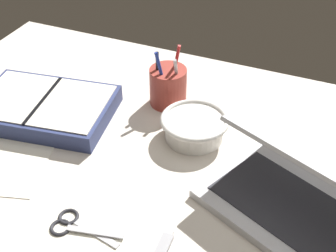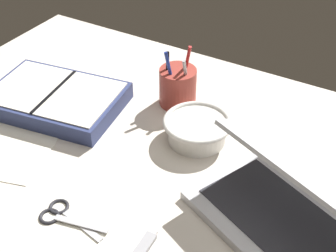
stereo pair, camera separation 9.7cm
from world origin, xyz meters
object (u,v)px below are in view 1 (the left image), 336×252
object	(u,v)px
planner	(45,107)
scissors	(72,225)
laptop	(304,191)
bowl	(195,127)
pen_cup	(168,86)

from	to	relation	value
planner	scissors	distance (cm)	35.83
laptop	bowl	xyz separation A→B (cm)	(-25.70, 12.38, -1.74)
laptop	planner	size ratio (longest dim) A/B	1.21
pen_cup	planner	xyz separation A→B (cm)	(-24.75, -16.15, -2.60)
laptop	pen_cup	size ratio (longest dim) A/B	2.71
planner	scissors	bearing A→B (deg)	-56.68
pen_cup	bowl	bearing A→B (deg)	-43.19
laptop	planner	xyz separation A→B (cm)	(-61.21, 6.33, -2.51)
laptop	pen_cup	distance (cm)	42.83
pen_cup	scissors	xyz separation A→B (cm)	(-0.75, -42.69, -4.48)
pen_cup	scissors	bearing A→B (deg)	-91.01
planner	pen_cup	bearing A→B (deg)	24.32
pen_cup	laptop	bearing A→B (deg)	-31.66
bowl	pen_cup	world-z (taller)	pen_cup
bowl	scissors	world-z (taller)	bowl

